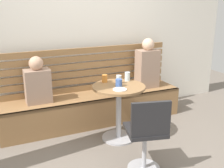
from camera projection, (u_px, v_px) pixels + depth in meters
ground at (131, 162)px, 3.21m from camera, size 8.00×8.00×0.00m
back_wall at (82, 23)px, 4.22m from camera, size 5.20×0.10×2.90m
booth_bench at (94, 109)px, 4.19m from camera, size 2.70×0.52×0.44m
booth_backrest at (87, 69)px, 4.24m from camera, size 2.65×0.04×0.67m
cafe_table at (119, 102)px, 3.61m from camera, size 0.68×0.68×0.74m
white_chair at (147, 133)px, 2.90m from camera, size 0.48×0.48×0.85m
person_adult at (147, 66)px, 4.40m from camera, size 0.34×0.22×0.78m
person_child_left at (38, 82)px, 3.75m from camera, size 0.34×0.22×0.64m
cup_mug_blue at (119, 83)px, 3.51m from camera, size 0.08×0.08×0.09m
cup_tumbler_orange at (105, 78)px, 3.69m from camera, size 0.07×0.07×0.10m
cup_water_clear at (119, 79)px, 3.63m from camera, size 0.07×0.07×0.11m
cup_glass_tall at (127, 76)px, 3.75m from camera, size 0.07×0.07×0.12m
plate_small at (120, 89)px, 3.39m from camera, size 0.17×0.17×0.01m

